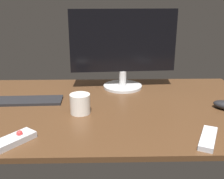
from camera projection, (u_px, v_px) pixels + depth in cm
name	position (u px, v px, depth cm)	size (l,w,h in cm)	color
desk	(107.00, 108.00, 125.13)	(140.00, 84.00, 2.00)	#4C301C
monitor	(124.00, 48.00, 143.03)	(55.16, 20.81, 41.35)	silver
keyboard	(22.00, 101.00, 129.18)	(37.92, 11.02, 1.23)	black
media_remote	(12.00, 141.00, 92.33)	(15.25, 16.80, 3.60)	#B7B7BC
tv_remote	(209.00, 138.00, 94.44)	(16.63, 4.78, 1.82)	#B7B7BC
coffee_mug	(81.00, 104.00, 115.98)	(8.55, 8.55, 8.38)	silver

